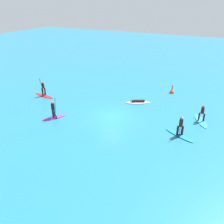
{
  "coord_description": "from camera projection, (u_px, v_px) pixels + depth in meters",
  "views": [
    {
      "loc": [
        9.74,
        -19.21,
        11.03
      ],
      "look_at": [
        0.0,
        0.0,
        0.5
      ],
      "focal_mm": 38.07,
      "sensor_mm": 36.0,
      "label": 1
    }
  ],
  "objects": [
    {
      "name": "surfer_on_teal_board",
      "position": [
        201.0,
        118.0,
        23.06
      ],
      "size": [
        1.97,
        2.84,
        1.73
      ],
      "rotation": [
        0.0,
        0.0,
        2.06
      ],
      "color": "#33C6CC",
      "rests_on": "ground_plane"
    },
    {
      "name": "surfer_on_blue_board",
      "position": [
        180.0,
        131.0,
        20.63
      ],
      "size": [
        2.9,
        1.77,
        2.11
      ],
      "rotation": [
        0.0,
        0.0,
        5.84
      ],
      "color": "#1E8CD1",
      "rests_on": "ground_plane"
    },
    {
      "name": "marker_buoy",
      "position": [
        172.0,
        92.0,
        30.0
      ],
      "size": [
        0.52,
        0.52,
        1.17
      ],
      "color": "#E55119",
      "rests_on": "ground_plane"
    },
    {
      "name": "surfer_on_white_board",
      "position": [
        138.0,
        102.0,
        27.21
      ],
      "size": [
        2.81,
        1.97,
        0.4
      ],
      "rotation": [
        0.0,
        0.0,
        3.64
      ],
      "color": "white",
      "rests_on": "ground_plane"
    },
    {
      "name": "surfer_on_purple_board",
      "position": [
        54.0,
        113.0,
        23.69
      ],
      "size": [
        1.83,
        2.43,
        2.34
      ],
      "rotation": [
        0.0,
        0.0,
        1.03
      ],
      "color": "purple",
      "rests_on": "ground_plane"
    },
    {
      "name": "surfer_on_red_board",
      "position": [
        44.0,
        93.0,
        29.01
      ],
      "size": [
        3.19,
        1.19,
        2.36
      ],
      "rotation": [
        0.0,
        0.0,
        6.13
      ],
      "color": "red",
      "rests_on": "ground_plane"
    },
    {
      "name": "ground_plane",
      "position": [
        112.0,
        116.0,
        24.2
      ],
      "size": [
        120.0,
        120.0,
        0.0
      ],
      "primitive_type": "plane",
      "color": "teal",
      "rests_on": "ground"
    }
  ]
}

